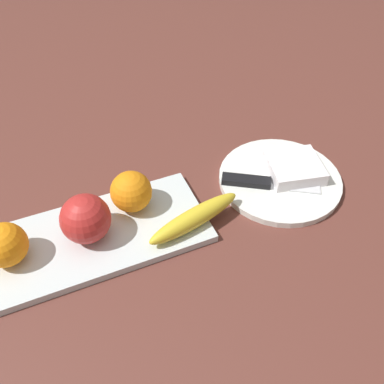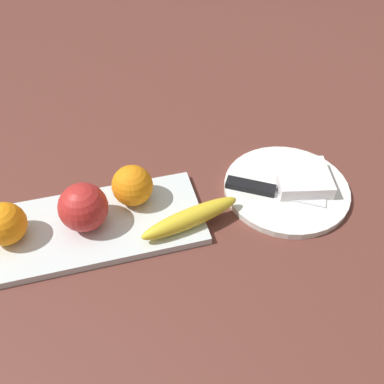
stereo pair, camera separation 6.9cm
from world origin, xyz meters
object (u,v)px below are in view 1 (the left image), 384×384
Objects in this scene: orange_near_apple at (131,192)px; folded_napkin at (294,168)px; fruit_tray at (91,238)px; orange_near_banana at (5,245)px; knife at (255,182)px; apple at (86,219)px; banana at (195,218)px; dinner_plate at (280,179)px.

folded_napkin is (0.31, -0.04, -0.02)m from orange_near_apple.
orange_near_banana is (-0.12, 0.00, 0.04)m from fruit_tray.
knife is (0.31, 0.00, 0.01)m from fruit_tray.
apple is 0.39m from folded_napkin.
dinner_plate is at bearing -1.03° from banana.
dinner_plate is (0.19, 0.04, -0.02)m from banana.
orange_near_banana is at bearing 179.53° from dinner_plate.
apple reaches higher than orange_near_banana.
orange_near_apple is (-0.08, 0.08, 0.02)m from banana.
dinner_plate is at bearing 0.00° from fruit_tray.
orange_near_apple is at bearing 121.98° from banana.
dinner_plate is 0.06m from knife.
orange_near_apple is 0.43× the size of knife.
apple is 0.12m from orange_near_banana.
knife is at bearing 178.44° from folded_napkin.
apple is 0.17m from banana.
apple is 0.35× the size of dinner_plate.
banana is at bearing -167.27° from dinner_plate.
apple is at bearing 179.69° from folded_napkin.
banana is at bearing -14.80° from fruit_tray.
banana reaches higher than fruit_tray.
banana reaches higher than dinner_plate.
orange_near_apple is at bearing 172.56° from dinner_plate.
orange_near_banana is at bearing -148.53° from knife.
fruit_tray is at bearing -156.75° from orange_near_apple.
folded_napkin is at bearing -2.63° from banana.
orange_near_banana reaches higher than folded_napkin.
knife is at bearing 177.62° from dinner_plate.
apple is 0.45× the size of banana.
orange_near_banana is 0.49m from dinner_plate.
fruit_tray is 1.67× the size of dinner_plate.
fruit_tray is at bearing 151.43° from banana.
knife is (-0.05, 0.00, 0.01)m from dinner_plate.
dinner_plate is 0.03m from folded_napkin.
fruit_tray is at bearing -180.00° from dinner_plate.
banana is 2.58× the size of orange_near_banana.
orange_near_apple reaches higher than fruit_tray.
knife is (0.14, 0.05, -0.01)m from banana.
banana is 0.29m from orange_near_banana.
folded_napkin is at bearing -6.75° from orange_near_apple.
dinner_plate is 2.38× the size of folded_napkin.
orange_near_apple is at bearing 21.90° from apple.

